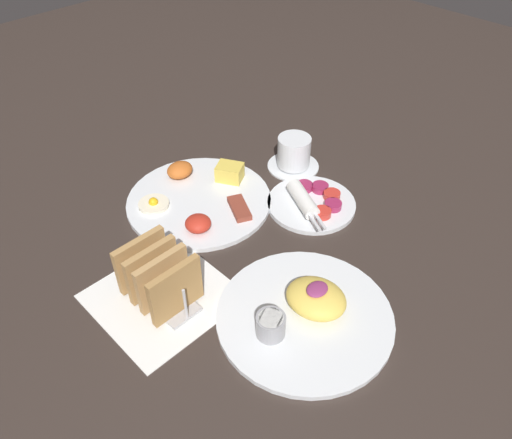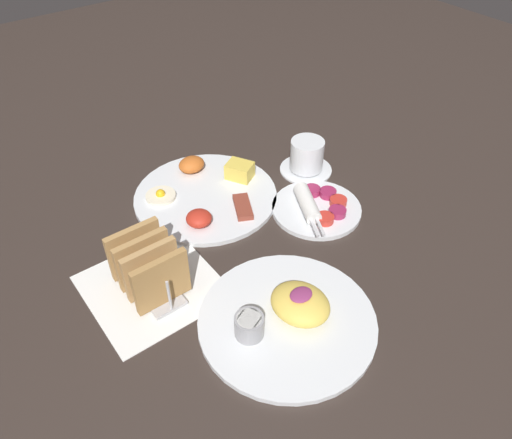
{
  "view_description": "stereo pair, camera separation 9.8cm",
  "coord_description": "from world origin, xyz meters",
  "px_view_note": "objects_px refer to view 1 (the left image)",
  "views": [
    {
      "loc": [
        -0.46,
        -0.5,
        0.68
      ],
      "look_at": [
        0.05,
        0.02,
        0.03
      ],
      "focal_mm": 35.0,
      "sensor_mm": 36.0,
      "label": 1
    },
    {
      "loc": [
        -0.39,
        -0.57,
        0.68
      ],
      "look_at": [
        0.05,
        0.02,
        0.03
      ],
      "focal_mm": 35.0,
      "sensor_mm": 36.0,
      "label": 2
    }
  ],
  "objects_px": {
    "plate_breakfast": "(199,198)",
    "coffee_cup": "(294,154)",
    "plate_foreground": "(305,312)",
    "plate_condiments": "(311,202)",
    "toast_rack": "(159,277)"
  },
  "relations": [
    {
      "from": "toast_rack",
      "to": "coffee_cup",
      "type": "bearing_deg",
      "value": 12.73
    },
    {
      "from": "plate_foreground",
      "to": "toast_rack",
      "type": "distance_m",
      "value": 0.25
    },
    {
      "from": "plate_condiments",
      "to": "coffee_cup",
      "type": "distance_m",
      "value": 0.15
    },
    {
      "from": "plate_foreground",
      "to": "plate_condiments",
      "type": "bearing_deg",
      "value": 38.58
    },
    {
      "from": "plate_breakfast",
      "to": "plate_foreground",
      "type": "distance_m",
      "value": 0.37
    },
    {
      "from": "plate_breakfast",
      "to": "coffee_cup",
      "type": "relative_size",
      "value": 2.56
    },
    {
      "from": "plate_breakfast",
      "to": "coffee_cup",
      "type": "height_order",
      "value": "coffee_cup"
    },
    {
      "from": "plate_condiments",
      "to": "coffee_cup",
      "type": "bearing_deg",
      "value": 57.19
    },
    {
      "from": "plate_condiments",
      "to": "plate_foreground",
      "type": "relative_size",
      "value": 0.63
    },
    {
      "from": "plate_foreground",
      "to": "toast_rack",
      "type": "bearing_deg",
      "value": 125.12
    },
    {
      "from": "coffee_cup",
      "to": "plate_foreground",
      "type": "bearing_deg",
      "value": -135.29
    },
    {
      "from": "plate_breakfast",
      "to": "toast_rack",
      "type": "relative_size",
      "value": 2.08
    },
    {
      "from": "plate_breakfast",
      "to": "toast_rack",
      "type": "distance_m",
      "value": 0.27
    },
    {
      "from": "coffee_cup",
      "to": "plate_breakfast",
      "type": "bearing_deg",
      "value": 166.72
    },
    {
      "from": "toast_rack",
      "to": "plate_foreground",
      "type": "bearing_deg",
      "value": -54.88
    }
  ]
}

